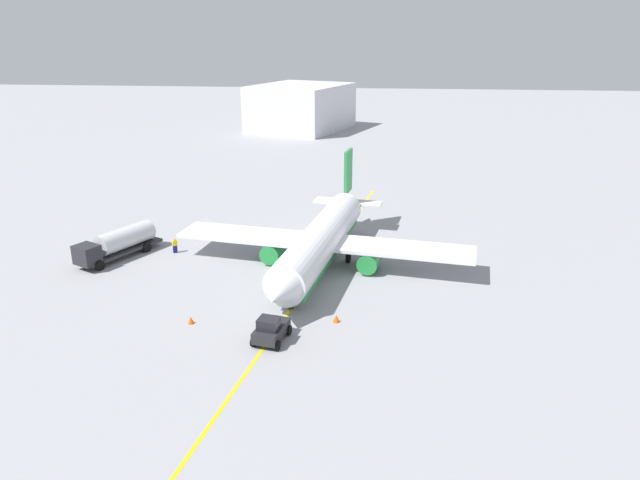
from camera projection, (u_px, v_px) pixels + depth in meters
name	position (u px, v px, depth m)	size (l,w,h in m)	color
ground_plane	(320.00, 267.00, 61.58)	(400.00, 400.00, 0.00)	#939399
airplane	(321.00, 241.00, 61.07)	(31.61, 31.88, 9.87)	white
fuel_tanker	(118.00, 243.00, 63.51)	(10.25, 6.64, 3.15)	#2D2D33
pushback_tug	(271.00, 330.00, 46.60)	(3.92, 2.91, 2.20)	#232328
refueling_worker	(175.00, 246.00, 65.21)	(0.59, 0.63, 1.71)	navy
safety_cone_nose	(191.00, 320.00, 49.60)	(0.57, 0.57, 0.64)	#F2590F
safety_cone_wingtip	(336.00, 318.00, 49.85)	(0.61, 0.61, 0.68)	#F2590F
distant_hangar	(301.00, 107.00, 144.64)	(28.91, 26.43, 10.85)	silver
taxi_line_marking	(320.00, 267.00, 61.58)	(64.35, 0.30, 0.01)	yellow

